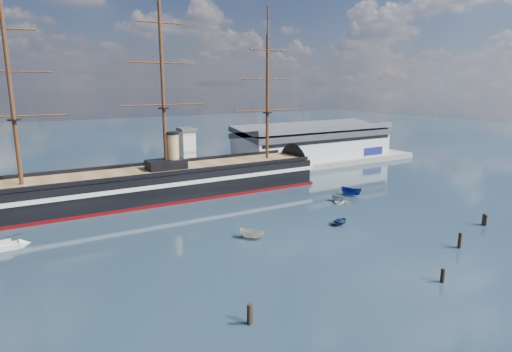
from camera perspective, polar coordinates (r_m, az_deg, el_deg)
ground at (r=103.51m, az=-3.36°, el=-4.63°), size 600.00×600.00×0.00m
quay at (r=139.05m, az=-6.81°, el=-0.32°), size 180.00×18.00×2.00m
warehouse at (r=166.40m, az=7.70°, el=4.51°), size 63.00×21.00×11.60m
quay_tower at (r=131.78m, az=-9.13°, el=3.24°), size 5.00×5.00×15.00m
warship at (r=115.67m, az=-13.51°, el=-1.08°), size 112.99×17.49×53.94m
motorboat_a at (r=85.18m, az=-0.52°, el=-8.36°), size 6.38×5.33×2.47m
motorboat_b at (r=95.73m, az=11.08°, el=-6.25°), size 2.36×3.48×1.51m
motorboat_c at (r=113.03m, az=10.81°, el=-3.38°), size 5.04×2.41×1.94m
motorboat_e at (r=111.39m, az=11.61°, el=-3.64°), size 2.34×2.85×1.26m
motorboat_f at (r=120.06m, az=12.56°, el=-2.53°), size 7.31×4.97×2.75m
piling_near_left at (r=57.47m, az=-0.88°, el=-19.16°), size 0.64×0.64×3.47m
piling_near_mid at (r=73.59m, az=23.55°, el=-12.87°), size 0.64×0.64×2.98m
piling_near_right at (r=89.06m, az=25.44°, el=-8.67°), size 0.64×0.64×3.70m
piling_far_right at (r=105.22m, az=28.21°, el=-5.82°), size 0.64×0.64×3.00m
piling_extra at (r=105.22m, az=28.02°, el=-5.80°), size 0.64×0.64×3.30m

